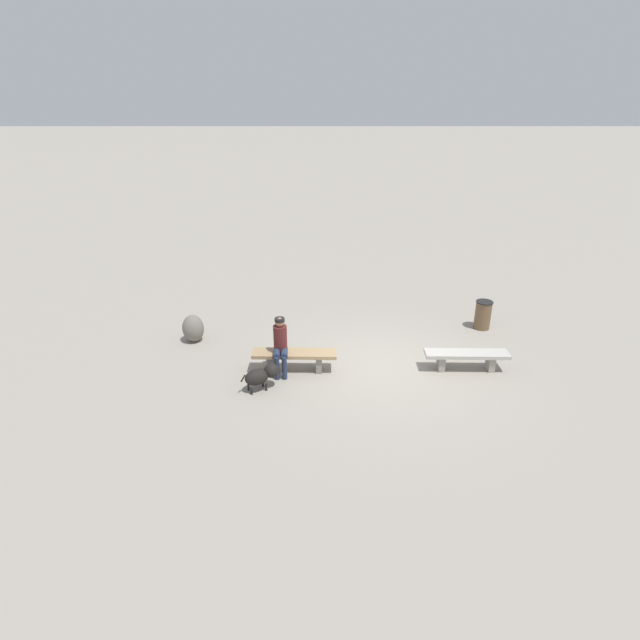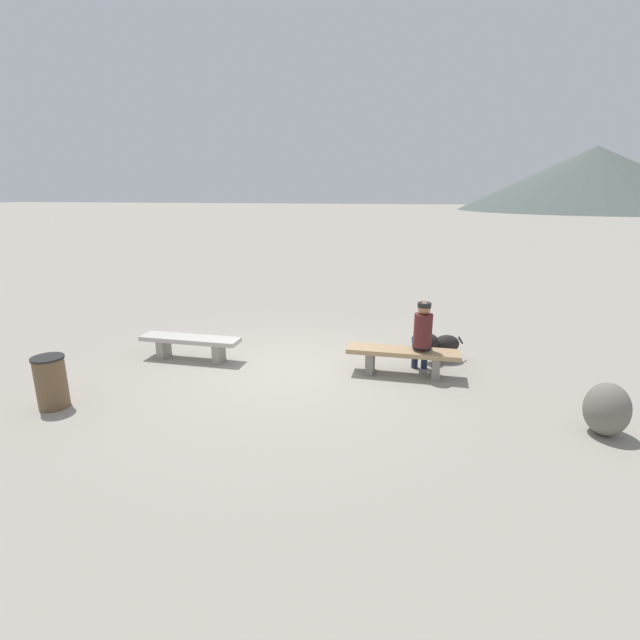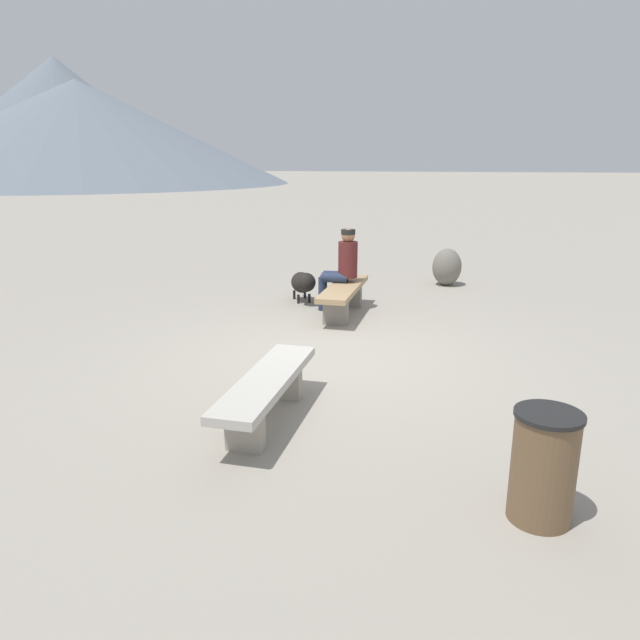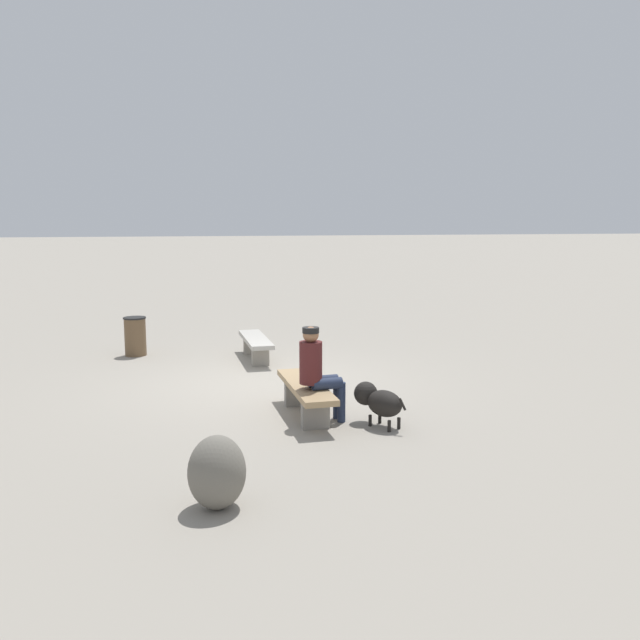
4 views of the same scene
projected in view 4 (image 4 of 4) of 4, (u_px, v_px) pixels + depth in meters
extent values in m
cube|color=gray|center=(266.00, 385.00, 10.70)|extent=(210.00, 210.00, 0.06)
cube|color=gray|center=(252.00, 345.00, 13.04)|extent=(0.14, 0.31, 0.35)
cube|color=gray|center=(260.00, 356.00, 11.98)|extent=(0.14, 0.31, 0.35)
cube|color=#B2ADA3|center=(256.00, 339.00, 12.48)|extent=(1.85, 0.45, 0.08)
cube|color=gray|center=(297.00, 393.00, 9.39)|extent=(0.14, 0.36, 0.38)
cube|color=gray|center=(315.00, 414.00, 8.36)|extent=(0.14, 0.36, 0.38)
cube|color=#A3845B|center=(306.00, 386.00, 8.84)|extent=(1.86, 0.47, 0.08)
cylinder|color=#511E1E|center=(311.00, 363.00, 8.50)|extent=(0.30, 0.30, 0.55)
sphere|color=#A3704C|center=(311.00, 335.00, 8.44)|extent=(0.21, 0.21, 0.21)
cylinder|color=black|center=(311.00, 330.00, 8.43)|extent=(0.22, 0.22, 0.07)
cylinder|color=#232D47|center=(327.00, 384.00, 8.52)|extent=(0.17, 0.40, 0.15)
cylinder|color=#232D47|center=(341.00, 402.00, 8.62)|extent=(0.11, 0.11, 0.53)
cylinder|color=#232D47|center=(323.00, 381.00, 8.67)|extent=(0.17, 0.40, 0.15)
cylinder|color=#232D47|center=(337.00, 399.00, 8.77)|extent=(0.11, 0.11, 0.53)
ellipsoid|color=black|center=(385.00, 403.00, 8.37)|extent=(0.61, 0.53, 0.34)
sphere|color=black|center=(366.00, 393.00, 8.60)|extent=(0.31, 0.31, 0.31)
cylinder|color=black|center=(370.00, 420.00, 8.47)|extent=(0.04, 0.04, 0.15)
cylinder|color=black|center=(380.00, 418.00, 8.59)|extent=(0.04, 0.04, 0.15)
cylinder|color=black|center=(389.00, 426.00, 8.23)|extent=(0.04, 0.04, 0.15)
cylinder|color=black|center=(399.00, 423.00, 8.35)|extent=(0.04, 0.04, 0.15)
cylinder|color=black|center=(403.00, 404.00, 8.15)|extent=(0.12, 0.08, 0.15)
cylinder|color=brown|center=(135.00, 337.00, 12.88)|extent=(0.41, 0.41, 0.73)
cylinder|color=black|center=(134.00, 318.00, 12.82)|extent=(0.44, 0.44, 0.03)
ellipsoid|color=#6B665B|center=(217.00, 472.00, 6.01)|extent=(0.74, 0.75, 0.69)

